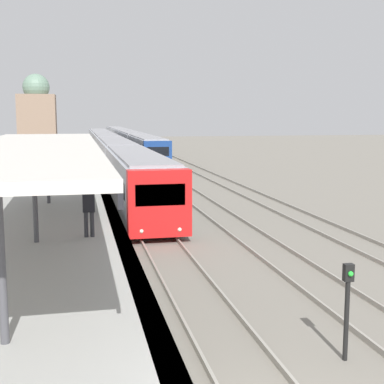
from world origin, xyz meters
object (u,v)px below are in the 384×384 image
(train_far, at_px, (127,140))
(signal_post_near, at_px, (347,302))
(person_on_platform, at_px, (89,209))
(train_near, at_px, (110,150))

(train_far, height_order, signal_post_near, train_far)
(person_on_platform, bearing_deg, train_near, 85.29)
(train_near, height_order, train_far, train_near)
(person_on_platform, relative_size, train_far, 0.03)
(signal_post_near, bearing_deg, train_near, 92.98)
(train_far, bearing_deg, person_on_platform, -96.47)
(person_on_platform, xyz_separation_m, train_near, (2.77, 33.64, -0.21))
(person_on_platform, height_order, train_far, train_far)
(person_on_platform, relative_size, train_near, 0.03)
(person_on_platform, relative_size, signal_post_near, 0.81)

